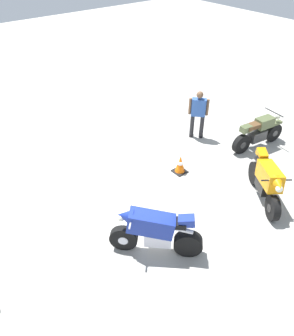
{
  "coord_description": "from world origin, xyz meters",
  "views": [
    {
      "loc": [
        3.82,
        5.38,
        5.68
      ],
      "look_at": [
        -0.29,
        0.14,
        0.75
      ],
      "focal_mm": 35.91,
      "sensor_mm": 36.0,
      "label": 1
    }
  ],
  "objects_px": {
    "person_in_blue_shirt": "(198,112)",
    "motorcycle_orange_sportbike": "(267,180)",
    "motorcycle_blue_sportbike": "(155,231)",
    "motorcycle_olive_vintage": "(258,133)",
    "traffic_cone": "(180,164)"
  },
  "relations": [
    {
      "from": "person_in_blue_shirt",
      "to": "traffic_cone",
      "type": "relative_size",
      "value": 2.96
    },
    {
      "from": "motorcycle_orange_sportbike",
      "to": "motorcycle_blue_sportbike",
      "type": "bearing_deg",
      "value": -60.32
    },
    {
      "from": "person_in_blue_shirt",
      "to": "motorcycle_orange_sportbike",
      "type": "bearing_deg",
      "value": -147.66
    },
    {
      "from": "motorcycle_orange_sportbike",
      "to": "motorcycle_olive_vintage",
      "type": "height_order",
      "value": "motorcycle_orange_sportbike"
    },
    {
      "from": "motorcycle_blue_sportbike",
      "to": "motorcycle_olive_vintage",
      "type": "bearing_deg",
      "value": -121.81
    },
    {
      "from": "motorcycle_blue_sportbike",
      "to": "motorcycle_orange_sportbike",
      "type": "bearing_deg",
      "value": -142.56
    },
    {
      "from": "motorcycle_blue_sportbike",
      "to": "motorcycle_orange_sportbike",
      "type": "xyz_separation_m",
      "value": [
        -3.17,
        0.39,
        0.0
      ]
    },
    {
      "from": "motorcycle_blue_sportbike",
      "to": "person_in_blue_shirt",
      "type": "xyz_separation_m",
      "value": [
        -4.0,
        -2.8,
        0.29
      ]
    },
    {
      "from": "person_in_blue_shirt",
      "to": "traffic_cone",
      "type": "distance_m",
      "value": 2.1
    },
    {
      "from": "motorcycle_orange_sportbike",
      "to": "motorcycle_olive_vintage",
      "type": "relative_size",
      "value": 0.86
    },
    {
      "from": "person_in_blue_shirt",
      "to": "traffic_cone",
      "type": "xyz_separation_m",
      "value": [
        1.7,
        1.07,
        -0.62
      ]
    },
    {
      "from": "motorcycle_blue_sportbike",
      "to": "motorcycle_orange_sportbike",
      "type": "relative_size",
      "value": 0.91
    },
    {
      "from": "motorcycle_olive_vintage",
      "to": "person_in_blue_shirt",
      "type": "distance_m",
      "value": 1.93
    },
    {
      "from": "motorcycle_olive_vintage",
      "to": "traffic_cone",
      "type": "bearing_deg",
      "value": 177.37
    },
    {
      "from": "motorcycle_orange_sportbike",
      "to": "traffic_cone",
      "type": "bearing_deg",
      "value": -121.03
    }
  ]
}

